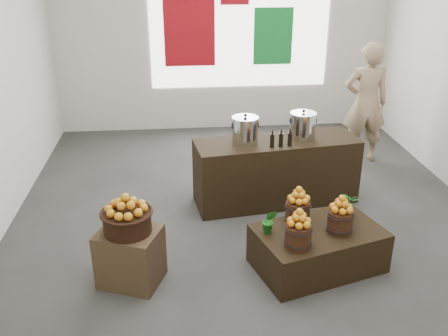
{
  "coord_description": "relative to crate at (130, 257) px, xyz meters",
  "views": [
    {
      "loc": [
        -0.86,
        -5.55,
        3.18
      ],
      "look_at": [
        -0.36,
        -0.4,
        0.87
      ],
      "focal_mm": 40.0,
      "sensor_mm": 36.0,
      "label": 1
    }
  ],
  "objects": [
    {
      "name": "herb_garnish_left",
      "position": [
        1.43,
        0.07,
        0.29
      ],
      "size": [
        0.18,
        0.16,
        0.27
      ],
      "primitive_type": "imported",
      "rotation": [
        0.0,
        0.0,
        -0.29
      ],
      "color": "#135C14",
      "rests_on": "display_table"
    },
    {
      "name": "oil_cruets",
      "position": [
        1.84,
        1.42,
        0.7
      ],
      "size": [
        0.24,
        0.09,
        0.24
      ],
      "primitive_type": null,
      "rotation": [
        0.0,
        0.0,
        0.14
      ],
      "color": "black",
      "rests_on": "counter"
    },
    {
      "name": "crate",
      "position": [
        0.0,
        0.0,
        0.0
      ],
      "size": [
        0.73,
        0.67,
        0.59
      ],
      "primitive_type": "cube",
      "rotation": [
        0.0,
        0.0,
        -0.37
      ],
      "color": "brown",
      "rests_on": "ground"
    },
    {
      "name": "apples_in_basket",
      "position": [
        0.0,
        0.0,
        0.61
      ],
      "size": [
        0.37,
        0.37,
        0.2
      ],
      "primitive_type": null,
      "color": "#941104",
      "rests_on": "wicker_basket"
    },
    {
      "name": "apples_in_bucket_front_right",
      "position": [
        2.16,
        0.02,
        0.49
      ],
      "size": [
        0.2,
        0.2,
        0.18
      ],
      "primitive_type": null,
      "color": "#941104",
      "rests_on": "apple_bucket_front_right"
    },
    {
      "name": "shopper",
      "position": [
        3.45,
        2.91,
        0.65
      ],
      "size": [
        0.73,
        0.51,
        1.89
      ],
      "primitive_type": "imported",
      "rotation": [
        0.0,
        0.0,
        3.06
      ],
      "color": "#927A5A",
      "rests_on": "ground"
    },
    {
      "name": "apple_bucket_front_right",
      "position": [
        2.16,
        0.02,
        0.28
      ],
      "size": [
        0.26,
        0.26,
        0.24
      ],
      "primitive_type": "cylinder",
      "color": "#361C0E",
      "rests_on": "display_table"
    },
    {
      "name": "herb_garnish_right",
      "position": [
        2.33,
        0.34,
        0.31
      ],
      "size": [
        0.32,
        0.29,
        0.3
      ],
      "primitive_type": "imported",
      "rotation": [
        0.0,
        0.0,
        -0.25
      ],
      "color": "#135C14",
      "rests_on": "display_table"
    },
    {
      "name": "display_table",
      "position": [
        1.97,
        0.07,
        -0.07
      ],
      "size": [
        1.49,
        1.15,
        0.45
      ],
      "primitive_type": "cube",
      "rotation": [
        0.0,
        0.0,
        0.3
      ],
      "color": "black",
      "rests_on": "ground"
    },
    {
      "name": "apples_in_bucket_rear",
      "position": [
        1.78,
        0.26,
        0.49
      ],
      "size": [
        0.2,
        0.2,
        0.18
      ],
      "primitive_type": null,
      "color": "#941104",
      "rests_on": "apple_bucket_rear"
    },
    {
      "name": "apple_bucket_rear",
      "position": [
        1.78,
        0.26,
        0.28
      ],
      "size": [
        0.26,
        0.26,
        0.24
      ],
      "primitive_type": "cylinder",
      "color": "#361C0E",
      "rests_on": "display_table"
    },
    {
      "name": "deco_red_left",
      "position": [
        0.8,
        4.69,
        1.6
      ],
      "size": [
        0.9,
        0.04,
        1.4
      ],
      "primitive_type": "cube",
      "color": "maroon",
      "rests_on": "back_wall"
    },
    {
      "name": "stock_pot_center",
      "position": [
        2.15,
        1.68,
        0.74
      ],
      "size": [
        0.33,
        0.33,
        0.33
      ],
      "primitive_type": "cylinder",
      "color": "silver",
      "rests_on": "counter"
    },
    {
      "name": "stock_pot_left",
      "position": [
        1.38,
        1.57,
        0.74
      ],
      "size": [
        0.33,
        0.33,
        0.33
      ],
      "primitive_type": "cylinder",
      "color": "silver",
      "rests_on": "counter"
    },
    {
      "name": "apple_bucket_front_left",
      "position": [
        1.67,
        -0.21,
        0.28
      ],
      "size": [
        0.26,
        0.26,
        0.24
      ],
      "primitive_type": "cylinder",
      "color": "#361C0E",
      "rests_on": "display_table"
    },
    {
      "name": "back_wall",
      "position": [
        1.4,
        4.72,
        1.7
      ],
      "size": [
        6.0,
        0.04,
        4.0
      ],
      "primitive_type": "cube",
      "color": "beige",
      "rests_on": "ground"
    },
    {
      "name": "counter",
      "position": [
        1.81,
        1.63,
        0.14
      ],
      "size": [
        2.21,
        0.97,
        0.87
      ],
      "primitive_type": "cube",
      "rotation": [
        0.0,
        0.0,
        0.14
      ],
      "color": "black",
      "rests_on": "ground"
    },
    {
      "name": "deco_green_right",
      "position": [
        2.3,
        4.69,
        1.4
      ],
      "size": [
        0.7,
        0.04,
        1.0
      ],
      "primitive_type": "cube",
      "color": "#137C2D",
      "rests_on": "back_wall"
    },
    {
      "name": "ground",
      "position": [
        1.4,
        1.22,
        -0.3
      ],
      "size": [
        7.0,
        7.0,
        0.0
      ],
      "primitive_type": "plane",
      "color": "#3B3B38",
      "rests_on": "ground"
    },
    {
      "name": "apples_in_bucket_front_left",
      "position": [
        1.67,
        -0.21,
        0.49
      ],
      "size": [
        0.2,
        0.2,
        0.18
      ],
      "primitive_type": null,
      "color": "#941104",
      "rests_on": "apple_bucket_front_left"
    },
    {
      "name": "back_opening",
      "position": [
        1.7,
        4.7,
        1.7
      ],
      "size": [
        3.2,
        0.02,
        2.4
      ],
      "primitive_type": "cube",
      "color": "white",
      "rests_on": "back_wall"
    },
    {
      "name": "wicker_basket",
      "position": [
        0.0,
        0.0,
        0.4
      ],
      "size": [
        0.47,
        0.47,
        0.22
      ],
      "primitive_type": "cylinder",
      "color": "black",
      "rests_on": "crate"
    }
  ]
}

